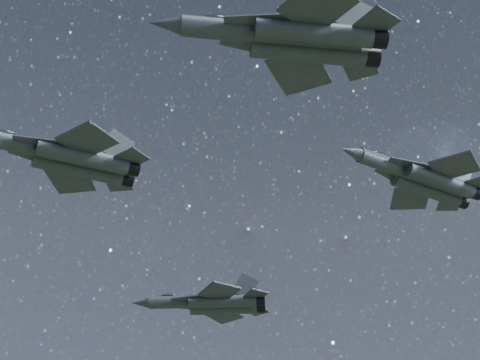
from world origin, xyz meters
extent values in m
cylinder|color=#2C3338|center=(-21.99, -4.33, 148.96)|extent=(7.51, 2.81, 1.55)
ellipsoid|color=#1B2831|center=(-23.16, -4.54, 149.70)|extent=(2.51, 1.44, 0.76)
cube|color=#2C3338|center=(-16.90, -3.43, 148.91)|extent=(8.28, 2.89, 1.29)
cylinder|color=#2C3338|center=(-16.34, -4.34, 148.46)|extent=(8.49, 2.99, 1.55)
cylinder|color=#2C3338|center=(-16.68, -2.38, 148.46)|extent=(8.49, 2.99, 1.55)
cylinder|color=black|center=(-11.84, -3.54, 148.46)|extent=(1.52, 1.63, 1.43)
cylinder|color=black|center=(-12.19, -1.58, 148.46)|extent=(1.52, 1.63, 1.43)
cube|color=#2C3338|center=(-19.99, -5.34, 148.84)|extent=(5.18, 1.17, 0.12)
cube|color=#2C3338|center=(-20.46, -2.70, 148.84)|extent=(5.21, 2.88, 0.12)
cube|color=#2C3338|center=(-16.11, -6.72, 148.66)|extent=(5.66, 5.70, 0.20)
cube|color=#2C3338|center=(-17.30, -0.07, 148.66)|extent=(5.10, 5.37, 0.20)
cube|color=#2C3338|center=(-12.00, -4.88, 148.66)|extent=(3.35, 3.37, 0.15)
cube|color=#2C3338|center=(-12.80, -0.38, 148.66)|extent=(2.99, 3.11, 0.15)
cube|color=#2C3338|center=(-13.46, -4.08, 150.35)|extent=(3.46, 0.60, 3.54)
cube|color=#2C3338|center=(-13.89, -1.63, 150.35)|extent=(3.38, 1.03, 3.54)
cylinder|color=#2C3338|center=(-3.22, 24.60, 148.62)|extent=(7.37, 3.38, 1.52)
cone|color=#2C3338|center=(-7.75, 25.84, 148.62)|extent=(2.62, 1.94, 1.37)
ellipsoid|color=#1B2831|center=(-4.35, 24.91, 149.36)|extent=(2.51, 1.60, 0.75)
cube|color=#2C3338|center=(1.68, 23.26, 148.57)|extent=(8.11, 3.53, 1.27)
cylinder|color=#2C3338|center=(1.80, 22.22, 148.13)|extent=(8.32, 3.63, 1.52)
cylinder|color=#2C3338|center=(2.31, 24.10, 148.13)|extent=(8.32, 3.63, 1.52)
cylinder|color=black|center=(6.13, 21.03, 148.13)|extent=(1.60, 1.69, 1.41)
cylinder|color=black|center=(6.65, 22.92, 148.13)|extent=(1.60, 1.69, 1.41)
cube|color=#2C3338|center=(-1.87, 22.87, 148.51)|extent=(5.03, 3.21, 0.12)
cube|color=#2C3338|center=(-1.18, 25.41, 148.51)|extent=(5.15, 1.45, 0.12)
cube|color=#2C3338|center=(0.99, 20.01, 148.33)|extent=(4.76, 5.09, 0.20)
cube|color=#2C3338|center=(2.74, 26.41, 148.33)|extent=(5.60, 5.58, 0.20)
cube|color=#2C3338|center=(5.42, 19.91, 148.33)|extent=(2.79, 2.93, 0.15)
cube|color=#2C3338|center=(6.60, 24.24, 148.33)|extent=(3.32, 3.31, 0.15)
cube|color=#2C3338|center=(4.46, 21.23, 149.99)|extent=(3.24, 1.31, 3.48)
cube|color=#2C3338|center=(5.11, 23.59, 149.99)|extent=(3.37, 0.78, 3.48)
cylinder|color=#2C3338|center=(-5.81, -20.05, 151.40)|extent=(8.32, 2.44, 1.73)
cone|color=#2C3338|center=(-11.10, -19.59, 151.40)|extent=(2.78, 1.78, 1.55)
ellipsoid|color=#1B2831|center=(-7.13, -19.94, 152.23)|extent=(2.73, 1.39, 0.85)
cube|color=#2C3338|center=(-0.07, -20.55, 151.34)|extent=(9.19, 2.45, 1.44)
cylinder|color=#2C3338|center=(0.28, -21.70, 150.84)|extent=(9.42, 2.53, 1.73)
cylinder|color=#2C3338|center=(0.47, -19.49, 150.84)|extent=(9.42, 2.53, 1.73)
cylinder|color=black|center=(5.35, -22.14, 150.84)|extent=(1.57, 1.71, 1.59)
cylinder|color=black|center=(5.54, -19.93, 150.84)|extent=(1.57, 1.71, 1.59)
cube|color=#2C3338|center=(-3.95, -21.72, 151.27)|extent=(5.87, 2.76, 0.13)
cube|color=#2C3338|center=(-3.69, -18.74, 151.27)|extent=(5.86, 1.81, 0.13)
cube|color=#2C3338|center=(-0.18, -24.33, 151.07)|extent=(5.91, 6.15, 0.22)
cube|color=#2C3338|center=(0.48, -16.82, 151.07)|extent=(6.23, 6.34, 0.22)
cube|color=#2C3338|center=(4.78, -23.54, 151.07)|extent=(3.48, 3.59, 0.17)
cube|color=#2C3338|center=(5.23, -18.46, 151.07)|extent=(3.68, 3.73, 0.17)
cube|color=#2C3338|center=(3.45, -22.25, 152.95)|extent=(3.82, 0.82, 3.94)
cube|color=#2C3338|center=(3.69, -19.49, 152.95)|extent=(3.86, 0.58, 3.94)
cylinder|color=#2C3338|center=(14.28, -2.40, 153.35)|extent=(7.71, 3.77, 1.60)
cone|color=#2C3338|center=(9.59, -3.86, 153.35)|extent=(2.77, 2.10, 1.43)
ellipsoid|color=#1B2831|center=(13.11, -2.77, 154.12)|extent=(2.65, 1.75, 0.79)
cube|color=#2C3338|center=(19.37, -0.82, 153.30)|extent=(8.48, 3.96, 1.33)
cylinder|color=#2C3338|center=(20.07, -1.68, 152.84)|extent=(8.69, 4.08, 1.60)
cylinder|color=#2C3338|center=(19.46, 0.28, 152.84)|extent=(8.69, 4.08, 1.60)
cylinder|color=black|center=(24.57, -0.28, 152.84)|extent=(1.71, 1.80, 1.48)
cylinder|color=black|center=(23.96, 1.67, 152.84)|extent=(1.71, 1.80, 1.48)
cube|color=#2C3338|center=(16.45, -3.18, 153.23)|extent=(5.42, 1.70, 0.12)
cube|color=#2C3338|center=(15.63, -0.53, 153.23)|extent=(5.23, 3.51, 0.12)
cube|color=#2C3338|center=(20.60, -4.09, 153.04)|extent=(5.88, 5.82, 0.20)
cube|color=#2C3338|center=(18.54, 2.56, 153.04)|extent=(4.89, 5.25, 0.20)
cube|color=#2C3338|center=(24.57, -1.68, 153.04)|extent=(3.48, 3.47, 0.15)
cube|color=#2C3338|center=(23.17, 2.82, 153.04)|extent=(2.86, 3.02, 0.15)
cube|color=#2C3338|center=(22.98, -1.05, 154.78)|extent=(3.52, 0.93, 3.65)
cube|color=#2C3338|center=(22.22, 1.40, 154.78)|extent=(3.36, 1.48, 3.65)
camera|label=1|loc=(-15.07, -65.01, 106.72)|focal=60.00mm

